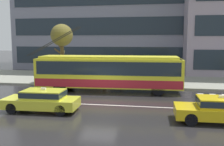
# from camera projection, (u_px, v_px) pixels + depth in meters

# --- Properties ---
(ground_plane) EXTENTS (160.00, 160.00, 0.00)m
(ground_plane) POSITION_uv_depth(u_px,v_px,m) (98.00, 100.00, 17.83)
(ground_plane) COLOR #252425
(sidewalk_slab) EXTENTS (80.00, 10.00, 0.14)m
(sidewalk_slab) POSITION_uv_depth(u_px,v_px,m) (119.00, 79.00, 27.51)
(sidewalk_slab) COLOR gray
(sidewalk_slab) RESTS_ON ground_plane
(crosswalk_stripe_edge_near) EXTENTS (0.44, 4.40, 0.01)m
(crosswalk_stripe_edge_near) POSITION_uv_depth(u_px,v_px,m) (205.00, 100.00, 18.01)
(crosswalk_stripe_edge_near) COLOR beige
(crosswalk_stripe_edge_near) RESTS_ON ground_plane
(crosswalk_stripe_inner_a) EXTENTS (0.44, 4.40, 0.01)m
(crosswalk_stripe_inner_a) POSITION_uv_depth(u_px,v_px,m) (219.00, 100.00, 17.86)
(crosswalk_stripe_inner_a) COLOR beige
(crosswalk_stripe_inner_a) RESTS_ON ground_plane
(lane_centre_line) EXTENTS (72.00, 0.14, 0.01)m
(lane_centre_line) POSITION_uv_depth(u_px,v_px,m) (94.00, 104.00, 16.66)
(lane_centre_line) COLOR silver
(lane_centre_line) RESTS_ON ground_plane
(trolleybus) EXTENTS (12.61, 2.96, 5.23)m
(trolleybus) POSITION_uv_depth(u_px,v_px,m) (109.00, 72.00, 20.86)
(trolleybus) COLOR yellow
(trolleybus) RESTS_ON ground_plane
(taxi_oncoming_near) EXTENTS (4.36, 1.89, 1.39)m
(taxi_oncoming_near) POSITION_uv_depth(u_px,v_px,m) (42.00, 99.00, 15.01)
(taxi_oncoming_near) COLOR yellow
(taxi_oncoming_near) RESTS_ON ground_plane
(taxi_oncoming_far) EXTENTS (4.25, 1.86, 1.39)m
(taxi_oncoming_far) POSITION_uv_depth(u_px,v_px,m) (219.00, 109.00, 12.99)
(taxi_oncoming_far) COLOR gold
(taxi_oncoming_far) RESTS_ON ground_plane
(bus_shelter) EXTENTS (3.71, 1.69, 2.43)m
(bus_shelter) POSITION_uv_depth(u_px,v_px,m) (91.00, 63.00, 24.53)
(bus_shelter) COLOR gray
(bus_shelter) RESTS_ON sidewalk_slab
(pedestrian_at_shelter) EXTENTS (1.40, 1.40, 2.01)m
(pedestrian_at_shelter) POSITION_uv_depth(u_px,v_px,m) (106.00, 65.00, 24.13)
(pedestrian_at_shelter) COLOR brown
(pedestrian_at_shelter) RESTS_ON sidewalk_slab
(pedestrian_approaching_curb) EXTENTS (1.27, 1.27, 2.01)m
(pedestrian_approaching_curb) POSITION_uv_depth(u_px,v_px,m) (107.00, 64.00, 25.52)
(pedestrian_approaching_curb) COLOR navy
(pedestrian_approaching_curb) RESTS_ON sidewalk_slab
(pedestrian_walking_past) EXTENTS (1.22, 1.22, 1.95)m
(pedestrian_walking_past) POSITION_uv_depth(u_px,v_px,m) (162.00, 68.00, 22.45)
(pedestrian_walking_past) COLOR black
(pedestrian_walking_past) RESTS_ON sidewalk_slab
(pedestrian_waiting_by_pole) EXTENTS (0.40, 0.40, 1.64)m
(pedestrian_waiting_by_pole) POSITION_uv_depth(u_px,v_px,m) (121.00, 73.00, 23.71)
(pedestrian_waiting_by_pole) COLOR black
(pedestrian_waiting_by_pole) RESTS_ON sidewalk_slab
(street_tree_bare) EXTENTS (2.11, 2.11, 5.52)m
(street_tree_bare) POSITION_uv_depth(u_px,v_px,m) (62.00, 37.00, 24.51)
(street_tree_bare) COLOR brown
(street_tree_bare) RESTS_ON sidewalk_slab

